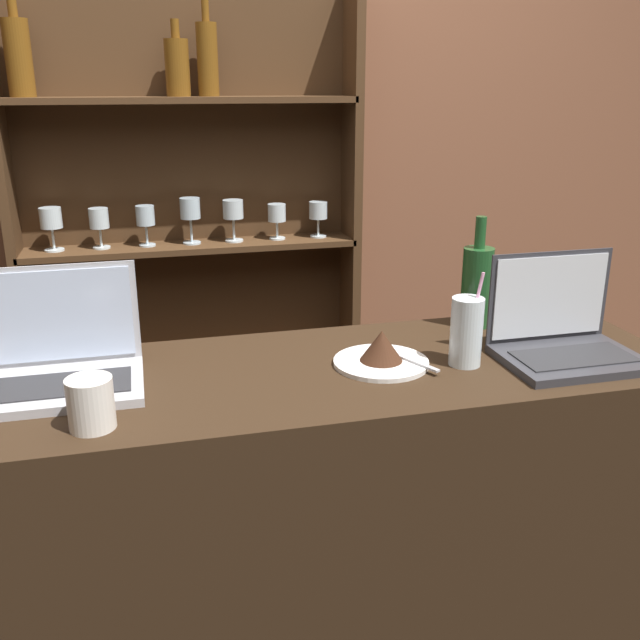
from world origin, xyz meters
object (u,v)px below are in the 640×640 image
(laptop_near, at_px, (61,361))
(wine_bottle_green, at_px, (477,285))
(coffee_cup, at_px, (91,403))
(laptop_far, at_px, (563,336))
(cake_plate, at_px, (382,353))
(water_glass, at_px, (466,332))

(laptop_near, relative_size, wine_bottle_green, 1.14)
(wine_bottle_green, distance_m, coffee_cup, 0.96)
(laptop_far, height_order, cake_plate, laptop_far)
(laptop_far, bearing_deg, laptop_near, 173.84)
(laptop_far, distance_m, wine_bottle_green, 0.27)
(water_glass, distance_m, wine_bottle_green, 0.27)
(laptop_far, xyz_separation_m, coffee_cup, (-0.98, -0.10, -0.00))
(cake_plate, bearing_deg, water_glass, -13.47)
(laptop_far, xyz_separation_m, cake_plate, (-0.40, 0.05, -0.02))
(laptop_far, height_order, coffee_cup, laptop_far)
(cake_plate, xyz_separation_m, coffee_cup, (-0.58, -0.15, 0.02))
(laptop_far, relative_size, water_glass, 1.46)
(laptop_far, distance_m, cake_plate, 0.40)
(wine_bottle_green, bearing_deg, laptop_near, -172.24)
(water_glass, bearing_deg, laptop_near, 173.06)
(laptop_far, xyz_separation_m, water_glass, (-0.22, 0.01, 0.03))
(cake_plate, relative_size, coffee_cup, 2.19)
(cake_plate, xyz_separation_m, wine_bottle_green, (0.31, 0.19, 0.08))
(laptop_near, xyz_separation_m, laptop_far, (1.05, -0.11, -0.00))
(laptop_far, height_order, wine_bottle_green, wine_bottle_green)
(coffee_cup, bearing_deg, water_glass, 8.36)
(laptop_near, bearing_deg, cake_plate, -5.16)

